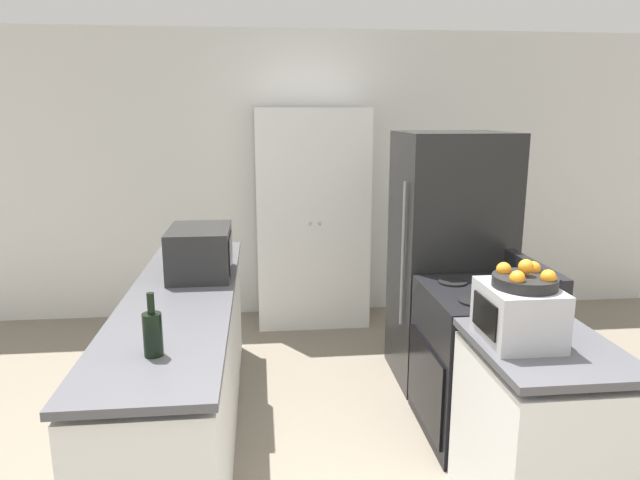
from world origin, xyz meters
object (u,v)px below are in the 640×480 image
Objects in this scene: toaster_oven at (518,314)px; fruit_bowl at (525,279)px; pantry_cabinet at (312,218)px; microwave at (200,252)px; wine_bottle at (153,333)px; refrigerator at (449,259)px; stove at (480,362)px.

fruit_bowl is at bearing -44.95° from toaster_oven.
fruit_bowl is (0.01, -0.01, 0.16)m from toaster_oven.
pantry_cabinet is 1.69m from microwave.
microwave is 1.88× the size of wine_bottle.
refrigerator is (0.85, -1.23, -0.08)m from pantry_cabinet.
refrigerator is 2.29m from wine_bottle.
toaster_oven is 0.17m from fruit_bowl.
stove is 3.78× the size of wine_bottle.
stove is at bearing -17.40° from microwave.
stove is (0.81, -1.99, -0.51)m from pantry_cabinet.
toaster_oven is at bearing 135.05° from fruit_bowl.
fruit_bowl is at bearing -75.90° from pantry_cabinet.
toaster_oven is at bearing -76.07° from pantry_cabinet.
pantry_cabinet is at bearing 71.19° from wine_bottle.
pantry_cabinet is at bearing 112.15° from stove.
refrigerator is at bearing 83.50° from fruit_bowl.
stove is 0.59× the size of refrigerator.
wine_bottle is (-0.08, -1.21, -0.05)m from microwave.
toaster_oven is (1.58, -0.01, 0.03)m from wine_bottle.
toaster_oven is at bearing -97.01° from refrigerator.
refrigerator is 6.37× the size of wine_bottle.
pantry_cabinet is 2.21m from stove.
pantry_cabinet is 1.84× the size of stove.
stove is at bearing 79.92° from fruit_bowl.
fruit_bowl is at bearing -96.50° from refrigerator.
refrigerator is 1.52m from fruit_bowl.
pantry_cabinet is 6.89× the size of fruit_bowl.
stove is at bearing 22.02° from wine_bottle.
stove is 2.01× the size of microwave.
stove is at bearing 78.83° from toaster_oven.
refrigerator is 1.48m from toaster_oven.
refrigerator reaches higher than wine_bottle.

